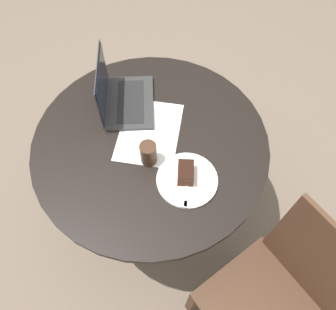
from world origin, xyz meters
TOP-DOWN VIEW (x-y plane):
  - ground_plane at (0.00, 0.00)m, footprint 12.00×12.00m
  - dining_table at (0.00, 0.00)m, footprint 1.05×1.05m
  - chair at (-0.76, -0.22)m, footprint 0.49×0.49m
  - paper_document at (0.05, -0.02)m, footprint 0.44×0.41m
  - plate at (-0.24, -0.06)m, footprint 0.25×0.25m
  - cake_slice at (-0.23, -0.06)m, footprint 0.12×0.10m
  - fork at (-0.29, -0.03)m, footprint 0.16×0.10m
  - coffee_glass at (-0.09, 0.04)m, footprint 0.07×0.07m
  - laptop at (0.24, 0.03)m, footprint 0.38×0.32m

SIDE VIEW (x-z plane):
  - ground_plane at x=0.00m, z-range 0.00..0.00m
  - chair at x=-0.76m, z-range 0.01..0.99m
  - dining_table at x=0.00m, z-range 0.22..0.96m
  - paper_document at x=0.05m, z-range 0.73..0.74m
  - plate at x=-0.24m, z-range 0.73..0.75m
  - fork at x=-0.29m, z-range 0.75..0.75m
  - cake_slice at x=-0.23m, z-range 0.74..0.80m
  - laptop at x=0.24m, z-range 0.66..0.91m
  - coffee_glass at x=-0.09m, z-range 0.73..0.84m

